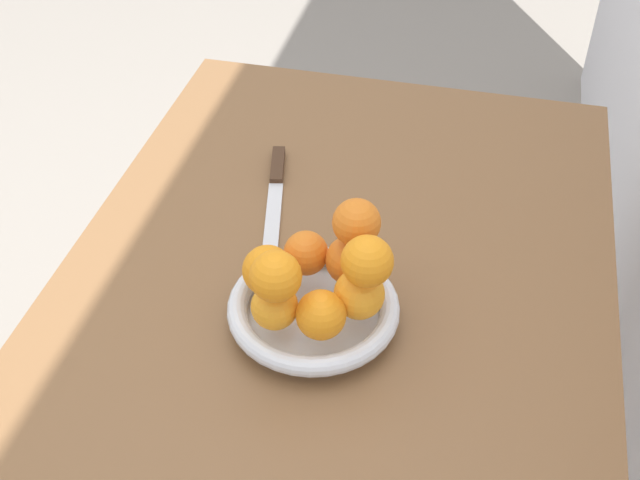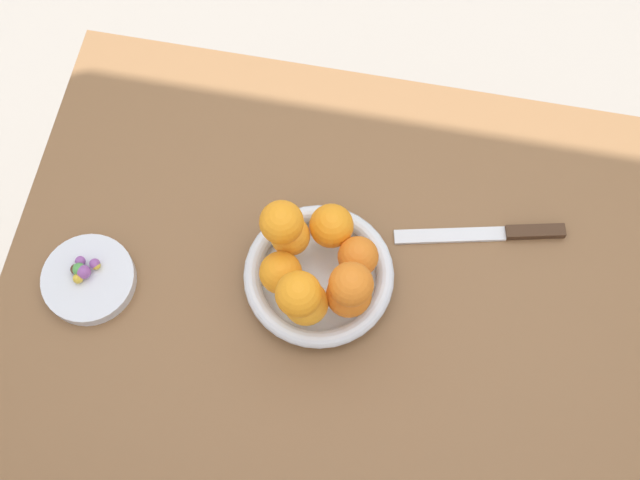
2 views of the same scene
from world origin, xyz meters
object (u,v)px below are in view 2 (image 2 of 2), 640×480
(orange_1, at_px, (331,226))
(candy_ball_5, at_px, (96,265))
(fruit_bowl, at_px, (319,276))
(orange_2, at_px, (290,236))
(orange_0, at_px, (358,256))
(orange_5, at_px, (349,295))
(candy_ball_3, at_px, (82,273))
(candy_ball_1, at_px, (95,264))
(orange_6, at_px, (351,284))
(orange_8, at_px, (299,294))
(knife, at_px, (495,233))
(orange_4, at_px, (306,303))
(candy_ball_0, at_px, (78,278))
(dining_table, at_px, (366,312))
(orange_3, at_px, (281,273))
(candy_ball_2, at_px, (84,272))
(candy_dish, at_px, (89,279))
(candy_ball_7, at_px, (80,261))
(orange_7, at_px, (282,222))
(candy_ball_4, at_px, (79,269))

(orange_1, relative_size, candy_ball_5, 4.62)
(fruit_bowl, distance_m, orange_2, 0.08)
(orange_0, height_order, orange_5, orange_5)
(candy_ball_3, relative_size, candy_ball_5, 1.04)
(candy_ball_1, bearing_deg, orange_6, -179.73)
(orange_8, relative_size, candy_ball_5, 4.48)
(orange_1, relative_size, orange_5, 1.00)
(fruit_bowl, distance_m, knife, 0.28)
(fruit_bowl, xyz_separation_m, orange_4, (0.01, 0.06, 0.05))
(candy_ball_0, height_order, candy_ball_1, same)
(dining_table, bearing_deg, orange_3, 6.25)
(orange_0, distance_m, candy_ball_1, 0.39)
(orange_6, height_order, candy_ball_0, orange_6)
(orange_1, bearing_deg, orange_8, 80.67)
(candy_ball_2, bearing_deg, candy_ball_1, -125.19)
(orange_2, distance_m, knife, 0.32)
(candy_ball_5, bearing_deg, orange_2, -163.49)
(candy_dish, height_order, candy_ball_7, candy_ball_7)
(candy_ball_7, bearing_deg, orange_7, -165.72)
(candy_dish, xyz_separation_m, orange_0, (-0.39, -0.09, 0.06))
(fruit_bowl, xyz_separation_m, orange_1, (-0.01, -0.06, 0.05))
(dining_table, height_order, candy_ball_3, candy_ball_3)
(orange_0, distance_m, candy_ball_4, 0.41)
(candy_dish, distance_m, candy_ball_5, 0.03)
(orange_5, distance_m, candy_ball_4, 0.40)
(candy_ball_0, bearing_deg, candy_ball_7, -80.20)
(orange_6, relative_size, candy_ball_4, 3.06)
(orange_6, bearing_deg, fruit_bowl, -39.63)
(orange_3, bearing_deg, orange_0, -156.67)
(orange_2, height_order, orange_6, orange_6)
(orange_8, bearing_deg, orange_7, -66.34)
(orange_8, bearing_deg, candy_dish, -0.76)
(dining_table, relative_size, orange_2, 18.89)
(dining_table, xyz_separation_m, knife, (-0.17, -0.13, 0.09))
(candy_ball_2, distance_m, candy_ball_4, 0.01)
(candy_ball_1, bearing_deg, orange_8, 175.61)
(candy_dish, xyz_separation_m, orange_2, (-0.29, -0.10, 0.06))
(candy_dish, distance_m, orange_6, 0.41)
(orange_3, height_order, candy_ball_1, orange_3)
(orange_0, bearing_deg, orange_7, -3.92)
(fruit_bowl, distance_m, candy_dish, 0.34)
(candy_ball_1, xyz_separation_m, candy_ball_4, (0.02, 0.01, 0.00))
(orange_0, xyz_separation_m, orange_4, (0.06, 0.08, 0.00))
(orange_3, relative_size, orange_5, 0.95)
(orange_8, distance_m, knife, 0.35)
(candy_ball_3, bearing_deg, orange_0, -167.93)
(orange_7, relative_size, candy_ball_4, 3.11)
(orange_3, height_order, candy_ball_5, orange_3)
(orange_0, height_order, candy_ball_4, orange_0)
(orange_7, bearing_deg, orange_3, 97.34)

